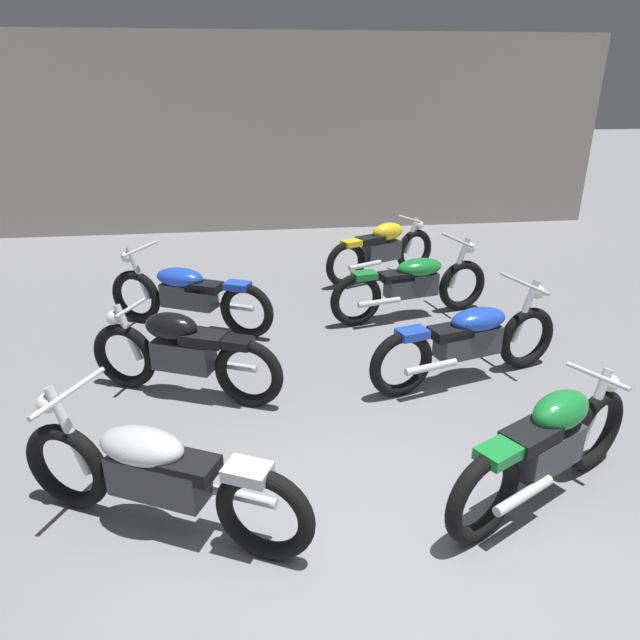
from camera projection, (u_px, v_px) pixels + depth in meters
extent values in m
plane|color=gray|center=(385.00, 603.00, 3.39)|extent=(60.00, 60.00, 0.00)
cube|color=#9E998E|center=(279.00, 135.00, 10.99)|extent=(12.68, 0.24, 3.60)
torus|color=black|center=(67.00, 466.00, 4.03)|extent=(0.65, 0.39, 0.67)
torus|color=black|center=(265.00, 514.00, 3.59)|extent=(0.65, 0.39, 0.67)
cylinder|color=silver|center=(69.00, 431.00, 3.88)|extent=(0.28, 0.18, 0.66)
cube|color=#38383D|center=(159.00, 477.00, 3.77)|extent=(0.70, 0.50, 0.28)
ellipsoid|color=#B7B7BC|center=(142.00, 446.00, 3.71)|extent=(0.68, 0.55, 0.22)
cube|color=black|center=(186.00, 466.00, 3.65)|extent=(0.46, 0.39, 0.10)
cube|color=#B7B7BC|center=(248.00, 472.00, 3.50)|extent=(0.34, 0.30, 0.08)
cylinder|color=silver|center=(69.00, 392.00, 3.75)|extent=(0.33, 0.63, 0.04)
sphere|color=white|center=(47.00, 403.00, 3.85)|extent=(0.14, 0.14, 0.14)
cylinder|color=silver|center=(238.00, 495.00, 3.78)|extent=(0.53, 0.30, 0.07)
torus|color=black|center=(125.00, 356.00, 5.61)|extent=(0.66, 0.37, 0.67)
torus|color=black|center=(249.00, 373.00, 5.29)|extent=(0.66, 0.37, 0.67)
cylinder|color=silver|center=(128.00, 333.00, 5.49)|extent=(0.25, 0.16, 0.56)
cube|color=#38383D|center=(184.00, 355.00, 5.41)|extent=(0.62, 0.45, 0.28)
ellipsoid|color=black|center=(171.00, 326.00, 5.33)|extent=(0.59, 0.46, 0.26)
cube|color=black|center=(203.00, 338.00, 5.28)|extent=(0.46, 0.38, 0.10)
cube|color=black|center=(237.00, 343.00, 5.19)|extent=(0.34, 0.29, 0.08)
cylinder|color=silver|center=(130.00, 308.00, 5.38)|extent=(0.22, 0.46, 0.04)
sphere|color=white|center=(113.00, 317.00, 5.47)|extent=(0.14, 0.14, 0.14)
cylinder|color=silver|center=(230.00, 366.00, 5.47)|extent=(0.53, 0.28, 0.07)
torus|color=black|center=(136.00, 297.00, 7.12)|extent=(0.65, 0.39, 0.67)
torus|color=black|center=(247.00, 311.00, 6.68)|extent=(0.65, 0.39, 0.67)
cylinder|color=silver|center=(139.00, 273.00, 6.98)|extent=(0.28, 0.18, 0.66)
cube|color=#38383D|center=(189.00, 296.00, 6.87)|extent=(0.70, 0.50, 0.28)
ellipsoid|color=blue|center=(180.00, 277.00, 6.81)|extent=(0.68, 0.55, 0.22)
cube|color=black|center=(204.00, 287.00, 6.75)|extent=(0.46, 0.39, 0.10)
cube|color=blue|center=(237.00, 286.00, 6.60)|extent=(0.34, 0.30, 0.08)
cylinder|color=silver|center=(140.00, 249.00, 6.84)|extent=(0.33, 0.63, 0.04)
sphere|color=white|center=(127.00, 257.00, 6.95)|extent=(0.14, 0.14, 0.14)
cylinder|color=silver|center=(232.00, 306.00, 6.88)|extent=(0.53, 0.30, 0.07)
torus|color=black|center=(595.00, 431.00, 4.44)|extent=(0.64, 0.41, 0.67)
torus|color=black|center=(483.00, 497.00, 3.74)|extent=(0.64, 0.41, 0.67)
cylinder|color=silver|center=(595.00, 405.00, 4.29)|extent=(0.25, 0.18, 0.56)
cube|color=#38383D|center=(546.00, 449.00, 4.05)|extent=(0.62, 0.48, 0.28)
ellipsoid|color=#197F33|center=(561.00, 410.00, 3.99)|extent=(0.59, 0.49, 0.26)
cube|color=black|center=(531.00, 436.00, 3.85)|extent=(0.47, 0.40, 0.10)
cube|color=#197F33|center=(499.00, 453.00, 3.67)|extent=(0.34, 0.31, 0.08)
cylinder|color=silver|center=(597.00, 376.00, 4.16)|extent=(0.26, 0.44, 0.04)
sphere|color=white|center=(609.00, 383.00, 4.31)|extent=(0.14, 0.14, 0.14)
cylinder|color=silver|center=(524.00, 495.00, 3.78)|extent=(0.52, 0.32, 0.07)
torus|color=black|center=(526.00, 338.00, 6.00)|extent=(0.67, 0.29, 0.67)
torus|color=black|center=(401.00, 364.00, 5.46)|extent=(0.67, 0.29, 0.67)
cylinder|color=silver|center=(525.00, 312.00, 5.85)|extent=(0.28, 0.14, 0.66)
cube|color=#38383D|center=(468.00, 341.00, 5.69)|extent=(0.70, 0.41, 0.28)
ellipsoid|color=blue|center=(479.00, 319.00, 5.64)|extent=(0.66, 0.47, 0.22)
cube|color=black|center=(450.00, 332.00, 5.56)|extent=(0.45, 0.34, 0.10)
cube|color=blue|center=(412.00, 333.00, 5.38)|extent=(0.32, 0.27, 0.08)
cylinder|color=silver|center=(524.00, 283.00, 5.71)|extent=(0.22, 0.66, 0.04)
sphere|color=white|center=(538.00, 292.00, 5.82)|extent=(0.14, 0.14, 0.14)
cylinder|color=silver|center=(431.00, 367.00, 5.45)|extent=(0.55, 0.22, 0.07)
torus|color=black|center=(462.00, 285.00, 7.50)|extent=(0.68, 0.26, 0.67)
torus|color=black|center=(356.00, 300.00, 7.02)|extent=(0.68, 0.26, 0.67)
cylinder|color=silver|center=(459.00, 263.00, 7.35)|extent=(0.28, 0.13, 0.66)
cube|color=#38383D|center=(411.00, 285.00, 7.22)|extent=(0.70, 0.38, 0.28)
ellipsoid|color=#197F33|center=(419.00, 267.00, 7.17)|extent=(0.66, 0.44, 0.22)
cube|color=black|center=(396.00, 276.00, 7.10)|extent=(0.44, 0.32, 0.10)
cube|color=#197F33|center=(364.00, 275.00, 6.94)|extent=(0.32, 0.26, 0.08)
cylinder|color=silver|center=(457.00, 240.00, 7.21)|extent=(0.19, 0.67, 0.04)
sphere|color=white|center=(470.00, 248.00, 7.32)|extent=(0.14, 0.14, 0.14)
cylinder|color=silver|center=(379.00, 302.00, 7.00)|extent=(0.55, 0.19, 0.07)
torus|color=black|center=(414.00, 251.00, 8.98)|extent=(0.65, 0.38, 0.67)
torus|color=black|center=(346.00, 264.00, 8.34)|extent=(0.65, 0.38, 0.67)
cylinder|color=silver|center=(411.00, 235.00, 8.84)|extent=(0.25, 0.17, 0.56)
cube|color=#38383D|center=(382.00, 251.00, 8.62)|extent=(0.62, 0.46, 0.28)
ellipsoid|color=yellow|center=(388.00, 232.00, 8.56)|extent=(0.59, 0.47, 0.26)
cube|color=black|center=(370.00, 240.00, 8.44)|extent=(0.46, 0.39, 0.10)
cube|color=yellow|center=(352.00, 243.00, 8.27)|extent=(0.34, 0.30, 0.08)
cylinder|color=silver|center=(409.00, 219.00, 8.71)|extent=(0.24, 0.45, 0.04)
sphere|color=white|center=(419.00, 225.00, 8.86)|extent=(0.14, 0.14, 0.14)
cylinder|color=silver|center=(365.00, 265.00, 8.37)|extent=(0.53, 0.30, 0.07)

